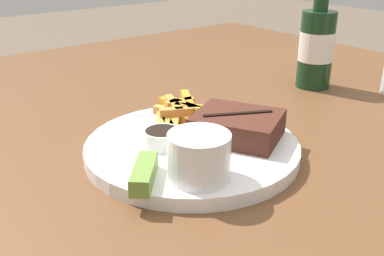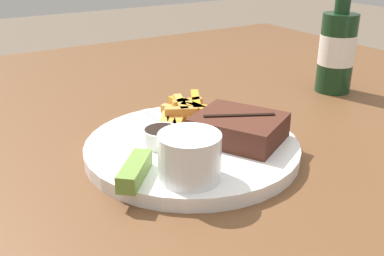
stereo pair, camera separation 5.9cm
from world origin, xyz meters
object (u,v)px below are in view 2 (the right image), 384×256
(dinner_plate, at_px, (192,148))
(pickle_spear, at_px, (135,171))
(dipping_sauce_cup, at_px, (162,136))
(fork_utensil, at_px, (164,123))
(coleslaw_cup, at_px, (190,154))
(steak_portion, at_px, (239,128))
(beer_bottle, at_px, (337,48))

(dinner_plate, distance_m, pickle_spear, 0.12)
(dipping_sauce_cup, relative_size, fork_utensil, 0.37)
(dinner_plate, bearing_deg, fork_utensil, -178.77)
(dinner_plate, height_order, coleslaw_cup, coleslaw_cup)
(steak_portion, xyz_separation_m, pickle_spear, (0.02, -0.16, -0.01))
(steak_portion, distance_m, fork_utensil, 0.12)
(pickle_spear, xyz_separation_m, beer_bottle, (-0.14, 0.48, 0.06))
(dinner_plate, xyz_separation_m, coleslaw_cup, (0.08, -0.05, 0.04))
(fork_utensil, bearing_deg, steak_portion, 29.08)
(fork_utensil, xyz_separation_m, beer_bottle, (-0.01, 0.37, 0.06))
(steak_portion, bearing_deg, pickle_spear, -81.87)
(steak_portion, bearing_deg, beer_bottle, 110.15)
(dinner_plate, distance_m, steak_portion, 0.07)
(pickle_spear, bearing_deg, steak_portion, 98.13)
(coleslaw_cup, xyz_separation_m, beer_bottle, (-0.17, 0.42, 0.03))
(dipping_sauce_cup, distance_m, pickle_spear, 0.09)
(dipping_sauce_cup, distance_m, fork_utensil, 0.07)
(coleslaw_cup, distance_m, beer_bottle, 0.46)
(dinner_plate, distance_m, beer_bottle, 0.39)
(pickle_spear, bearing_deg, coleslaw_cup, 59.52)
(pickle_spear, xyz_separation_m, fork_utensil, (-0.12, 0.11, -0.01))
(dipping_sauce_cup, bearing_deg, steak_portion, 67.57)
(dinner_plate, distance_m, fork_utensil, 0.08)
(dinner_plate, xyz_separation_m, fork_utensil, (-0.07, -0.00, 0.01))
(pickle_spear, bearing_deg, fork_utensil, 139.77)
(pickle_spear, bearing_deg, dinner_plate, 114.93)
(pickle_spear, relative_size, beer_bottle, 0.30)
(dinner_plate, bearing_deg, coleslaw_cup, -33.55)
(coleslaw_cup, bearing_deg, dipping_sauce_cup, 170.90)
(dinner_plate, bearing_deg, beer_bottle, 103.42)
(dinner_plate, relative_size, beer_bottle, 1.23)
(dinner_plate, xyz_separation_m, steak_portion, (0.03, 0.06, 0.03))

